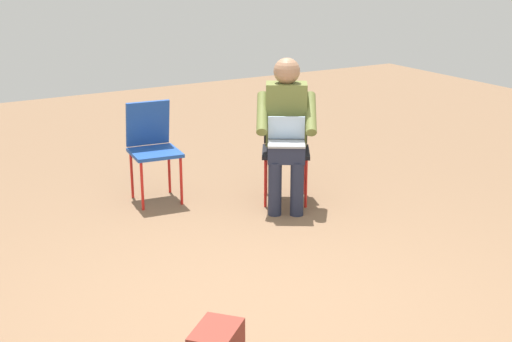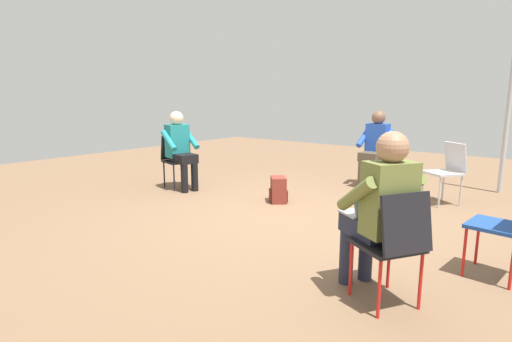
% 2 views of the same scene
% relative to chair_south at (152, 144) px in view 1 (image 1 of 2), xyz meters
% --- Properties ---
extents(ground_plane, '(14.24, 14.24, 0.00)m').
position_rel_chair_south_xyz_m(ground_plane, '(0.34, 2.30, -0.50)').
color(ground_plane, brown).
extents(chair_south, '(0.44, 0.48, 0.85)m').
position_rel_chair_south_xyz_m(chair_south, '(0.00, 0.00, 0.00)').
color(chair_south, '#1E4799').
rests_on(chair_south, ground).
extents(chair_southwest, '(0.56, 0.58, 0.85)m').
position_rel_chair_south_xyz_m(chair_southwest, '(-1.00, 0.56, 0.00)').
color(chair_southwest, black).
rests_on(chair_southwest, ground).
extents(person_with_laptop, '(0.63, 0.64, 1.24)m').
position_rel_chair_south_xyz_m(person_with_laptop, '(-0.91, 0.70, 0.20)').
color(person_with_laptop, '#23283D').
rests_on(person_with_laptop, ground).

